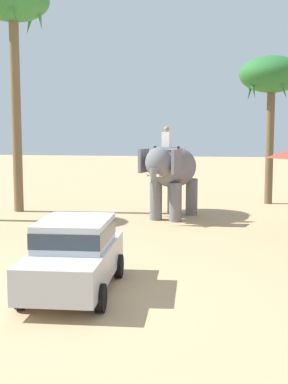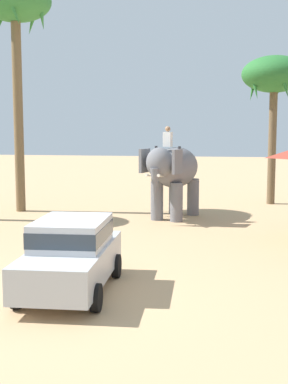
# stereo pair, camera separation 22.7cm
# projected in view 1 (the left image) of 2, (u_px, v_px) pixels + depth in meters

# --- Properties ---
(ground_plane) EXTENTS (120.00, 120.00, 0.00)m
(ground_plane) POSITION_uv_depth(u_px,v_px,m) (73.00, 293.00, 12.04)
(ground_plane) COLOR tan
(car_sedan_foreground) EXTENTS (2.06, 4.19, 1.70)m
(car_sedan_foreground) POSITION_uv_depth(u_px,v_px,m) (75.00, 252.00, 12.09)
(car_sedan_foreground) COLOR #B7BABF
(car_sedan_foreground) RESTS_ON ground
(elephant_with_mahout) EXTENTS (2.52, 4.02, 3.88)m
(elephant_with_mahout) POSITION_uv_depth(u_px,v_px,m) (172.00, 172.00, 21.95)
(elephant_with_mahout) COLOR slate
(elephant_with_mahout) RESTS_ON ground
(palm_tree_behind_elephant) EXTENTS (3.20, 3.20, 7.35)m
(palm_tree_behind_elephant) POSITION_uv_depth(u_px,v_px,m) (272.00, 78.00, 25.74)
(palm_tree_behind_elephant) COLOR brown
(palm_tree_behind_elephant) RESTS_ON ground
(palm_tree_left_of_road) EXTENTS (3.20, 3.20, 10.29)m
(palm_tree_left_of_road) POSITION_uv_depth(u_px,v_px,m) (13.00, 10.00, 22.94)
(palm_tree_left_of_road) COLOR brown
(palm_tree_left_of_road) RESTS_ON ground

